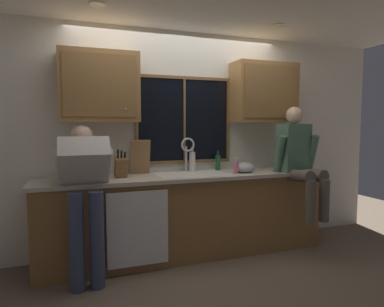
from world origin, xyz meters
The scene contains 24 objects.
back_wall centered at (0.00, 0.06, 1.27)m, with size 5.57×0.12×2.55m, color silver.
ceiling_downlight_left centered at (-0.95, -0.60, 2.54)m, with size 0.14×0.14×0.01m, color #FFEAB2.
ceiling_downlight_right centered at (0.95, -0.60, 2.54)m, with size 0.14×0.14×0.01m, color #FFEAB2.
window_glass centered at (0.07, -0.01, 1.52)m, with size 1.10×0.02×0.95m, color black.
window_frame_top centered at (0.07, -0.02, 2.02)m, with size 1.17×0.02×0.04m, color brown.
window_frame_bottom centered at (0.07, -0.02, 1.03)m, with size 1.17×0.02×0.04m, color brown.
window_frame_left centered at (-0.50, -0.02, 1.52)m, with size 0.04×0.02×0.95m, color brown.
window_frame_right centered at (0.64, -0.02, 1.52)m, with size 0.04×0.02×0.95m, color brown.
window_mullion_center centered at (0.07, -0.02, 1.52)m, with size 0.02×0.02×0.95m, color brown.
lower_cabinet_run centered at (0.00, -0.29, 0.44)m, with size 3.17×0.58×0.88m, color olive.
countertop centered at (0.00, -0.31, 0.90)m, with size 3.23×0.62×0.04m, color beige.
dishwasher_front centered at (-0.61, -0.61, 0.46)m, with size 0.60×0.02×0.74m, color white.
upper_cabinet_left centered at (-0.91, -0.17, 1.86)m, with size 0.80×0.36×0.72m.
upper_cabinet_right centered at (1.05, -0.17, 1.86)m, with size 0.80×0.36×0.72m.
sink centered at (0.07, -0.30, 0.82)m, with size 0.80×0.46×0.21m.
faucet centered at (0.08, -0.12, 1.17)m, with size 0.18×0.09×0.40m.
person_standing centered at (-1.10, -0.57, 0.93)m, with size 0.53×0.72×1.47m.
person_sitting_on_counter centered at (1.28, -0.57, 1.10)m, with size 0.54×0.63×1.26m.
knife_block centered at (-0.72, -0.27, 1.03)m, with size 0.12×0.18×0.32m.
cutting_board centered at (-0.48, -0.09, 1.11)m, with size 0.22×0.02×0.39m, color #997047.
mixing_bowl centered at (0.67, -0.37, 0.98)m, with size 0.25×0.25×0.12m, color #B7B7BC.
soap_dispenser centered at (0.55, -0.42, 0.99)m, with size 0.06×0.07×0.18m.
bottle_green_glass centered at (0.13, -0.11, 1.04)m, with size 0.07×0.07×0.30m.
bottle_tall_clear centered at (0.47, -0.10, 1.02)m, with size 0.06×0.06×0.24m.
Camera 1 is at (-1.23, -3.85, 1.47)m, focal length 31.98 mm.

